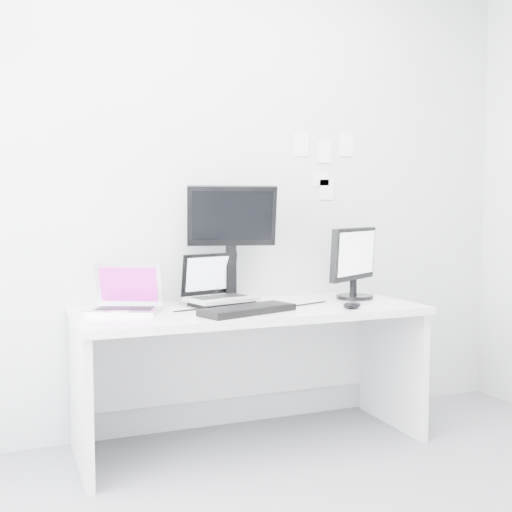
# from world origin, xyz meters

# --- Properties ---
(back_wall) EXTENTS (3.60, 0.00, 3.60)m
(back_wall) POSITION_xyz_m (0.00, 1.60, 1.35)
(back_wall) COLOR silver
(back_wall) RESTS_ON ground
(desk) EXTENTS (1.80, 0.70, 0.73)m
(desk) POSITION_xyz_m (0.00, 1.25, 0.36)
(desk) COLOR white
(desk) RESTS_ON ground
(macbook) EXTENTS (0.41, 0.37, 0.25)m
(macbook) POSITION_xyz_m (-0.65, 1.31, 0.86)
(macbook) COLOR silver
(macbook) RESTS_ON desk
(speaker) EXTENTS (0.09, 0.09, 0.16)m
(speaker) POSITION_xyz_m (-0.14, 1.52, 0.81)
(speaker) COLOR black
(speaker) RESTS_ON desk
(dell_laptop) EXTENTS (0.40, 0.34, 0.28)m
(dell_laptop) POSITION_xyz_m (-0.13, 1.36, 0.87)
(dell_laptop) COLOR #A0A3A7
(dell_laptop) RESTS_ON desk
(rear_monitor) EXTENTS (0.51, 0.28, 0.66)m
(rear_monitor) POSITION_xyz_m (-0.03, 1.46, 1.06)
(rear_monitor) COLOR black
(rear_monitor) RESTS_ON desk
(samsung_monitor) EXTENTS (0.50, 0.42, 0.42)m
(samsung_monitor) POSITION_xyz_m (0.67, 1.34, 0.94)
(samsung_monitor) COLOR black
(samsung_monitor) RESTS_ON desk
(keyboard) EXTENTS (0.52, 0.32, 0.03)m
(keyboard) POSITION_xyz_m (-0.08, 1.09, 0.75)
(keyboard) COLOR black
(keyboard) RESTS_ON desk
(mouse) EXTENTS (0.13, 0.11, 0.04)m
(mouse) POSITION_xyz_m (0.47, 1.02, 0.75)
(mouse) COLOR black
(mouse) RESTS_ON desk
(wall_note_0) EXTENTS (0.10, 0.00, 0.14)m
(wall_note_0) POSITION_xyz_m (0.45, 1.59, 1.62)
(wall_note_0) COLOR white
(wall_note_0) RESTS_ON back_wall
(wall_note_1) EXTENTS (0.09, 0.00, 0.13)m
(wall_note_1) POSITION_xyz_m (0.60, 1.59, 1.58)
(wall_note_1) COLOR white
(wall_note_1) RESTS_ON back_wall
(wall_note_2) EXTENTS (0.10, 0.00, 0.14)m
(wall_note_2) POSITION_xyz_m (0.75, 1.59, 1.63)
(wall_note_2) COLOR white
(wall_note_2) RESTS_ON back_wall
(wall_note_3) EXTENTS (0.11, 0.00, 0.08)m
(wall_note_3) POSITION_xyz_m (0.58, 1.59, 1.42)
(wall_note_3) COLOR white
(wall_note_3) RESTS_ON back_wall
(wall_note_4) EXTENTS (0.09, 0.00, 0.12)m
(wall_note_4) POSITION_xyz_m (0.62, 1.59, 1.36)
(wall_note_4) COLOR white
(wall_note_4) RESTS_ON back_wall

